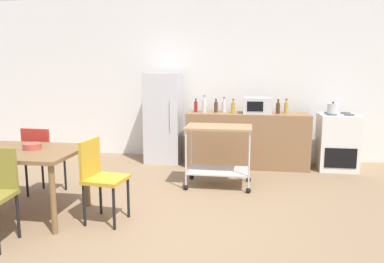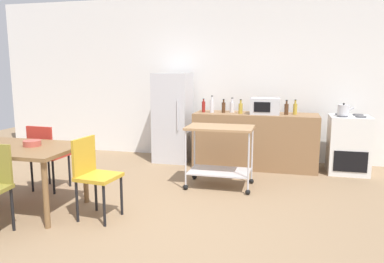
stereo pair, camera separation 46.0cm
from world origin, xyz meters
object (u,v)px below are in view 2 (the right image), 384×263
(bottle_vinegar, at_px, (212,106))
(fruit_bowl, at_px, (32,143))
(chair_red, at_px, (47,153))
(bottle_sesame_oil, at_px, (224,107))
(bottle_hot_sauce, at_px, (241,108))
(dining_table, at_px, (13,153))
(kettle, at_px, (343,110))
(kitchen_cart, at_px, (220,146))
(chair_mustard, at_px, (94,172))
(bottle_wine, at_px, (204,106))
(bottle_olive_oil, at_px, (295,109))
(bottle_soy_sauce, at_px, (232,107))
(bottle_soda, at_px, (286,109))
(refrigerator, at_px, (173,117))
(stove_oven, at_px, (348,144))
(microwave, at_px, (265,106))

(bottle_vinegar, xyz_separation_m, fruit_bowl, (-1.61, -2.48, -0.23))
(chair_red, distance_m, fruit_bowl, 0.72)
(bottle_sesame_oil, xyz_separation_m, bottle_hot_sauce, (0.29, -0.06, -0.00))
(dining_table, distance_m, kettle, 4.63)
(bottle_sesame_oil, bearing_deg, kitchen_cart, -82.73)
(chair_mustard, height_order, bottle_wine, bottle_wine)
(chair_mustard, bearing_deg, bottle_sesame_oil, -14.28)
(bottle_hot_sauce, height_order, bottle_olive_oil, bottle_olive_oil)
(bottle_soy_sauce, bearing_deg, bottle_hot_sauce, -40.18)
(bottle_hot_sauce, bearing_deg, chair_mustard, -116.75)
(bottle_sesame_oil, bearing_deg, bottle_soda, -1.65)
(bottle_vinegar, relative_size, kettle, 1.18)
(bottle_vinegar, relative_size, bottle_soda, 1.21)
(refrigerator, bearing_deg, chair_mustard, -91.47)
(stove_oven, bearing_deg, bottle_wine, -179.13)
(bottle_soy_sauce, bearing_deg, chair_mustard, -112.75)
(kettle, bearing_deg, bottle_soda, 176.81)
(bottle_wine, xyz_separation_m, bottle_olive_oil, (1.49, 0.04, -0.00))
(refrigerator, distance_m, kitchen_cart, 1.69)
(chair_mustard, height_order, bottle_hot_sauce, bottle_hot_sauce)
(kitchen_cart, distance_m, kettle, 2.08)
(stove_oven, xyz_separation_m, bottle_olive_oil, (-0.83, -0.00, 0.54))
(bottle_soda, distance_m, kettle, 0.85)
(bottle_vinegar, relative_size, bottle_hot_sauce, 1.22)
(bottle_sesame_oil, height_order, microwave, microwave)
(bottle_hot_sauce, bearing_deg, bottle_soy_sauce, 139.82)
(bottle_vinegar, bearing_deg, refrigerator, 168.63)
(stove_oven, xyz_separation_m, fruit_bowl, (-3.78, -2.55, 0.33))
(bottle_sesame_oil, xyz_separation_m, fruit_bowl, (-1.80, -2.53, -0.21))
(bottle_wine, xyz_separation_m, bottle_hot_sauce, (0.63, -0.05, -0.00))
(chair_mustard, bearing_deg, bottle_soy_sauce, -16.22)
(bottle_sesame_oil, bearing_deg, bottle_olive_oil, 1.10)
(bottle_hot_sauce, bearing_deg, chair_red, -141.83)
(bottle_sesame_oil, relative_size, bottle_soy_sauce, 0.92)
(bottle_hot_sauce, relative_size, microwave, 0.50)
(dining_table, distance_m, bottle_vinegar, 3.15)
(chair_red, height_order, bottle_hot_sauce, bottle_hot_sauce)
(bottle_soda, bearing_deg, fruit_bowl, -138.41)
(refrigerator, bearing_deg, microwave, -5.29)
(dining_table, xyz_separation_m, refrigerator, (1.10, 2.69, 0.10))
(refrigerator, height_order, bottle_vinegar, refrigerator)
(kitchen_cart, relative_size, bottle_soda, 3.90)
(kitchen_cart, relative_size, fruit_bowl, 4.60)
(bottle_wine, bearing_deg, stove_oven, 0.87)
(dining_table, xyz_separation_m, bottle_wine, (1.68, 2.57, 0.33))
(dining_table, relative_size, bottle_olive_oil, 6.30)
(stove_oven, xyz_separation_m, kitchen_cart, (-1.83, -1.21, 0.12))
(bottle_wine, bearing_deg, bottle_vinegar, -11.38)
(chair_mustard, xyz_separation_m, bottle_sesame_oil, (0.99, 2.60, 0.47))
(chair_mustard, xyz_separation_m, bottle_soda, (2.00, 2.57, 0.48))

